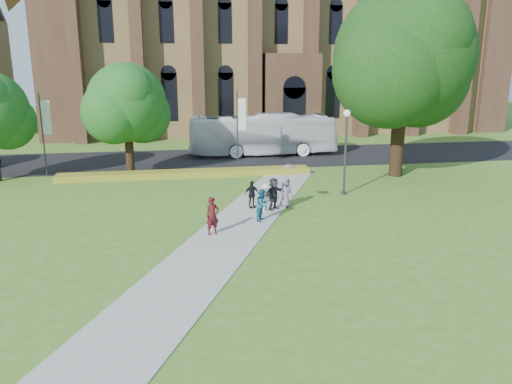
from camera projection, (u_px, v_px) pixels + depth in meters
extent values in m
plane|color=#476D20|center=(238.00, 235.00, 23.71)|extent=(160.00, 160.00, 0.00)
cube|color=black|center=(207.00, 159.00, 42.80)|extent=(160.00, 10.00, 0.02)
cube|color=#B2B2A8|center=(236.00, 228.00, 24.66)|extent=(15.58, 28.54, 0.04)
cube|color=gold|center=(186.00, 174.00, 35.93)|extent=(18.00, 1.40, 0.45)
cube|color=olive|center=(275.00, 59.00, 61.42)|extent=(52.00, 16.00, 17.00)
cube|color=brown|center=(51.00, 37.00, 50.25)|extent=(3.50, 3.50, 21.00)
cube|color=brown|center=(492.00, 41.00, 58.22)|extent=(3.50, 3.50, 21.00)
cube|color=brown|center=(291.00, 96.00, 53.82)|extent=(6.00, 2.50, 9.00)
cylinder|color=#38383D|center=(345.00, 156.00, 30.54)|extent=(0.14, 0.14, 4.80)
sphere|color=white|center=(347.00, 113.00, 29.89)|extent=(0.44, 0.44, 0.44)
cylinder|color=#38383D|center=(343.00, 193.00, 31.12)|extent=(0.36, 0.36, 0.15)
cylinder|color=#332114|center=(398.00, 130.00, 35.50)|extent=(0.96, 0.96, 6.60)
sphere|color=#11370F|center=(403.00, 56.00, 34.24)|extent=(9.60, 9.60, 9.60)
cylinder|color=#332114|center=(129.00, 147.00, 36.07)|extent=(0.60, 0.60, 4.12)
sphere|color=#174D18|center=(126.00, 102.00, 35.27)|extent=(5.60, 5.60, 5.60)
cylinder|color=#38383D|center=(237.00, 130.00, 37.80)|extent=(0.10, 0.10, 6.00)
cube|color=white|center=(242.00, 114.00, 37.56)|extent=(0.60, 0.02, 2.40)
cylinder|color=#38383D|center=(43.00, 135.00, 35.53)|extent=(0.10, 0.10, 6.00)
cube|color=white|center=(46.00, 118.00, 35.29)|extent=(0.60, 0.02, 2.40)
imported|color=silver|center=(262.00, 135.00, 44.12)|extent=(13.03, 3.11, 3.62)
imported|color=#4B1116|center=(212.00, 216.00, 23.48)|extent=(0.77, 0.63, 1.81)
imported|color=#175775|center=(262.00, 205.00, 25.59)|extent=(0.96, 1.01, 1.64)
imported|color=silver|center=(266.00, 198.00, 27.12)|extent=(1.06, 1.18, 1.58)
imported|color=black|center=(252.00, 194.00, 27.88)|extent=(0.98, 0.63, 1.55)
imported|color=slate|center=(286.00, 192.00, 28.02)|extent=(0.98, 0.85, 1.68)
imported|color=#2B2B34|center=(274.00, 194.00, 27.54)|extent=(1.60, 1.49, 1.79)
imported|color=#E1A39F|center=(289.00, 172.00, 27.85)|extent=(0.77, 0.77, 0.65)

